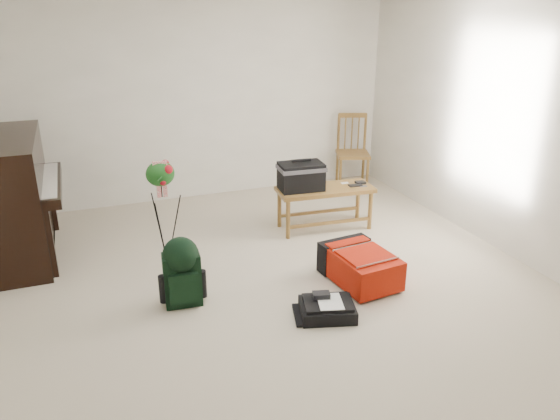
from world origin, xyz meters
name	(u,v)px	position (x,y,z in m)	size (l,w,h in m)	color
floor	(278,289)	(0.00, 0.00, 0.00)	(5.00, 5.50, 0.01)	#BDAF98
wall_back	(202,102)	(0.00, 2.75, 1.25)	(5.00, 0.04, 2.50)	white
wall_right	(515,133)	(2.50, 0.00, 1.25)	(0.04, 5.50, 2.50)	white
piano	(18,201)	(-2.19, 1.60, 0.60)	(0.71, 1.50, 1.25)	black
bench	(309,181)	(0.81, 1.17, 0.59)	(1.12, 0.52, 0.84)	olive
dining_chair	(352,152)	(2.00, 2.41, 0.49)	(0.56, 0.56, 1.00)	olive
red_suitcase	(357,263)	(0.77, -0.08, 0.17)	(0.56, 0.78, 0.31)	red
black_duffel	(327,308)	(0.23, -0.56, 0.07)	(0.53, 0.47, 0.19)	black
green_backpack	(182,268)	(-0.86, 0.06, 0.34)	(0.33, 0.30, 0.62)	black
flower_stand	(164,215)	(-0.86, 0.85, 0.54)	(0.36, 0.36, 1.11)	black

